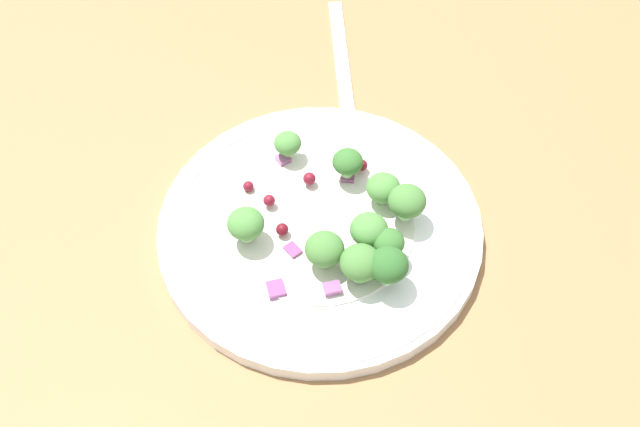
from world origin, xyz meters
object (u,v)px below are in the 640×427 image
object	(u,v)px
broccoli_floret_0	(246,224)
broccoli_floret_1	(348,162)
broccoli_floret_2	(407,202)
plate	(320,228)
fork	(344,81)

from	to	relation	value
broccoli_floret_0	broccoli_floret_1	bearing A→B (deg)	-103.98
broccoli_floret_1	broccoli_floret_2	world-z (taller)	broccoli_floret_2
plate	broccoli_floret_0	world-z (taller)	broccoli_floret_0
plate	broccoli_floret_1	world-z (taller)	broccoli_floret_1
fork	plate	bearing A→B (deg)	120.23
broccoli_floret_2	fork	world-z (taller)	broccoli_floret_2
fork	broccoli_floret_0	bearing A→B (deg)	104.73
plate	broccoli_floret_2	world-z (taller)	broccoli_floret_2
broccoli_floret_0	fork	world-z (taller)	broccoli_floret_0
plate	broccoli_floret_2	distance (cm)	6.90
fork	broccoli_floret_1	bearing A→B (deg)	127.65
broccoli_floret_1	fork	xyz separation A→B (cm)	(7.14, -9.26, -2.97)
plate	broccoli_floret_1	size ratio (longest dim) A/B	10.17
broccoli_floret_1	broccoli_floret_2	size ratio (longest dim) A/B	0.84
plate	fork	world-z (taller)	plate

